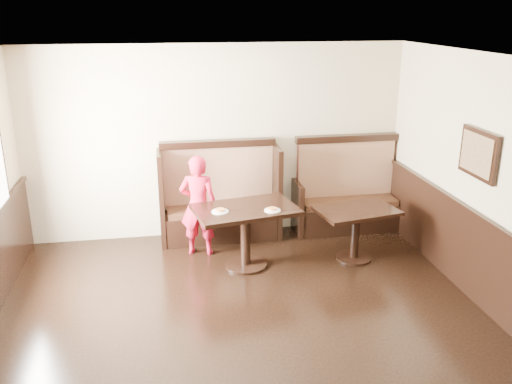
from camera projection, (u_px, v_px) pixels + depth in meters
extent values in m
plane|color=black|center=(260.00, 375.00, 5.05)|extent=(7.00, 7.00, 0.00)
plane|color=#C5B68F|center=(217.00, 142.00, 7.87)|extent=(5.50, 0.00, 5.50)
plane|color=white|center=(261.00, 70.00, 4.15)|extent=(7.00, 7.00, 0.00)
cube|color=black|center=(479.00, 154.00, 6.07)|extent=(0.04, 0.70, 0.55)
cube|color=olive|center=(477.00, 154.00, 6.07)|extent=(0.01, 0.60, 0.45)
cube|color=black|center=(221.00, 225.00, 7.99)|extent=(1.60, 0.50, 0.42)
cube|color=#382012|center=(221.00, 209.00, 7.91)|extent=(1.54, 0.46, 0.09)
cube|color=#49120E|center=(218.00, 177.00, 7.96)|extent=(1.60, 0.12, 0.92)
cube|color=black|center=(218.00, 143.00, 7.80)|extent=(1.68, 0.16, 0.10)
cube|color=black|center=(161.00, 196.00, 7.79)|extent=(0.07, 0.72, 1.36)
cube|color=black|center=(276.00, 190.00, 8.07)|extent=(0.07, 0.72, 1.36)
cube|color=black|center=(347.00, 217.00, 8.31)|extent=(1.50, 0.50, 0.42)
cube|color=#382012|center=(348.00, 202.00, 8.23)|extent=(1.44, 0.46, 0.09)
cube|color=#49120E|center=(345.00, 170.00, 8.28)|extent=(1.50, 0.12, 0.92)
cube|color=black|center=(347.00, 138.00, 8.12)|extent=(1.58, 0.16, 0.10)
cube|color=black|center=(296.00, 206.00, 8.21)|extent=(0.07, 0.72, 0.80)
cube|color=black|center=(394.00, 200.00, 8.47)|extent=(0.07, 0.72, 0.80)
cube|color=black|center=(245.00, 210.00, 6.95)|extent=(1.42, 1.03, 0.05)
cylinder|color=black|center=(246.00, 239.00, 7.08)|extent=(0.13, 0.13, 0.75)
cylinder|color=black|center=(246.00, 265.00, 7.20)|extent=(0.56, 0.56, 0.03)
cube|color=black|center=(356.00, 211.00, 7.19)|extent=(1.15, 0.86, 0.05)
cylinder|color=black|center=(355.00, 236.00, 7.31)|extent=(0.11, 0.11, 0.66)
cylinder|color=black|center=(353.00, 257.00, 7.41)|extent=(0.49, 0.49, 0.03)
imported|color=red|center=(198.00, 206.00, 7.36)|extent=(0.58, 0.46, 1.41)
cylinder|color=white|center=(220.00, 211.00, 6.79)|extent=(0.22, 0.22, 0.01)
cylinder|color=tan|center=(220.00, 210.00, 6.79)|extent=(0.13, 0.13, 0.02)
cylinder|color=#EABA54|center=(220.00, 209.00, 6.78)|extent=(0.11, 0.11, 0.01)
cylinder|color=white|center=(272.00, 210.00, 6.83)|extent=(0.21, 0.21, 0.01)
cylinder|color=tan|center=(272.00, 209.00, 6.83)|extent=(0.13, 0.13, 0.02)
cylinder|color=#EABA54|center=(272.00, 208.00, 6.83)|extent=(0.11, 0.11, 0.01)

